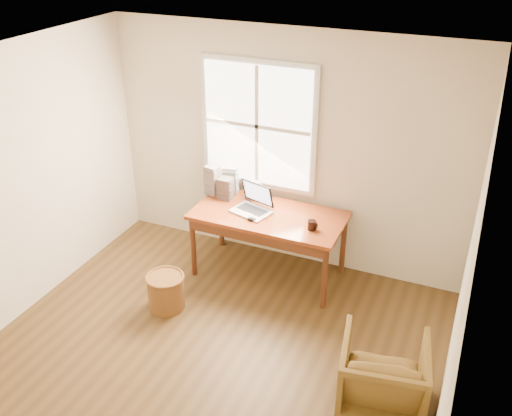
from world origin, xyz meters
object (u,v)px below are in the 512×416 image
(desk, at_px, (269,216))
(cd_stack_a, at_px, (231,179))
(wicker_stool, at_px, (166,292))
(coffee_mug, at_px, (312,225))
(laptop, at_px, (251,199))
(armchair, at_px, (383,375))

(desk, height_order, cd_stack_a, cd_stack_a)
(wicker_stool, relative_size, coffee_mug, 3.73)
(coffee_mug, relative_size, cd_stack_a, 0.32)
(desk, relative_size, laptop, 3.57)
(desk, bearing_deg, armchair, -41.65)
(desk, xyz_separation_m, wicker_stool, (-0.72, -0.97, -0.55))
(cd_stack_a, bearing_deg, desk, -28.15)
(desk, xyz_separation_m, armchair, (1.55, -1.38, -0.41))
(wicker_stool, bearing_deg, armchair, -10.33)
(desk, height_order, coffee_mug, coffee_mug)
(coffee_mug, bearing_deg, wicker_stool, -134.56)
(wicker_stool, distance_m, cd_stack_a, 1.48)
(desk, bearing_deg, laptop, -164.53)
(wicker_stool, xyz_separation_m, cd_stack_a, (0.12, 1.28, 0.72))
(coffee_mug, bearing_deg, cd_stack_a, 169.37)
(laptop, distance_m, cd_stack_a, 0.55)
(desk, bearing_deg, wicker_stool, -126.56)
(desk, height_order, laptop, laptop)
(coffee_mug, height_order, cd_stack_a, cd_stack_a)
(laptop, bearing_deg, desk, 32.12)
(coffee_mug, xyz_separation_m, cd_stack_a, (-1.11, 0.45, 0.10))
(wicker_stool, bearing_deg, desk, 53.44)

